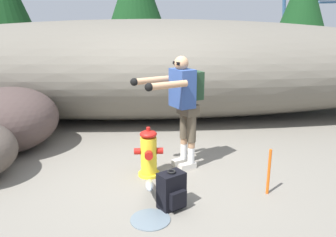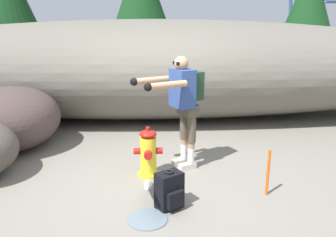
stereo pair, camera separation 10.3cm
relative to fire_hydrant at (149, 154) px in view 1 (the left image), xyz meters
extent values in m
cube|color=slate|center=(0.12, 0.00, -0.35)|extent=(56.00, 56.00, 0.04)
ellipsoid|color=#666056|center=(0.12, 3.19, 0.75)|extent=(14.81, 3.20, 2.16)
cylinder|color=yellow|center=(0.00, 0.00, -0.31)|extent=(0.31, 0.31, 0.04)
cylinder|color=yellow|center=(0.00, 0.00, -0.02)|extent=(0.23, 0.23, 0.53)
ellipsoid|color=red|center=(0.00, 0.00, 0.29)|extent=(0.24, 0.24, 0.10)
cylinder|color=red|center=(0.00, 0.00, 0.36)|extent=(0.06, 0.06, 0.05)
cylinder|color=red|center=(-0.16, 0.00, 0.04)|extent=(0.09, 0.09, 0.09)
cylinder|color=red|center=(0.16, 0.00, 0.04)|extent=(0.09, 0.09, 0.09)
cylinder|color=red|center=(0.00, -0.15, 0.04)|extent=(0.11, 0.09, 0.11)
ellipsoid|color=silver|center=(0.00, -0.66, -0.15)|extent=(0.10, 1.03, 0.47)
cylinder|color=slate|center=(0.00, -1.16, -0.32)|extent=(0.45, 0.45, 0.01)
cube|color=beige|center=(0.57, 0.18, -0.28)|extent=(0.28, 0.21, 0.09)
cylinder|color=white|center=(0.63, 0.20, -0.12)|extent=(0.10, 0.10, 0.24)
cylinder|color=tan|center=(0.63, 0.20, 0.05)|extent=(0.10, 0.10, 0.09)
cylinder|color=brown|center=(0.63, 0.20, 0.30)|extent=(0.13, 0.13, 0.42)
cube|color=beige|center=(0.48, 0.36, -0.28)|extent=(0.28, 0.21, 0.09)
cylinder|color=white|center=(0.54, 0.38, -0.12)|extent=(0.10, 0.10, 0.24)
cylinder|color=tan|center=(0.54, 0.38, 0.05)|extent=(0.10, 0.10, 0.09)
cylinder|color=brown|center=(0.54, 0.38, 0.30)|extent=(0.13, 0.13, 0.42)
cube|color=brown|center=(0.58, 0.29, 0.56)|extent=(0.32, 0.38, 0.16)
cube|color=#2D4784|center=(0.49, 0.25, 0.88)|extent=(0.38, 0.43, 0.54)
cube|color=#1E3823|center=(0.67, 0.34, 0.91)|extent=(0.27, 0.32, 0.40)
sphere|color=tan|center=(0.47, 0.24, 1.23)|extent=(0.20, 0.20, 0.20)
cube|color=black|center=(0.40, 0.20, 1.24)|extent=(0.08, 0.14, 0.04)
cylinder|color=tan|center=(0.26, -0.11, 0.99)|extent=(0.56, 0.34, 0.09)
sphere|color=black|center=(0.01, -0.23, 0.99)|extent=(0.11, 0.11, 0.11)
cylinder|color=tan|center=(0.06, 0.28, 0.99)|extent=(0.56, 0.34, 0.09)
sphere|color=black|center=(-0.18, 0.16, 0.99)|extent=(0.11, 0.11, 0.11)
cube|color=black|center=(0.25, -0.90, -0.11)|extent=(0.36, 0.33, 0.44)
cube|color=black|center=(0.32, -1.01, -0.17)|extent=(0.21, 0.16, 0.20)
torus|color=black|center=(0.25, -0.90, 0.13)|extent=(0.10, 0.10, 0.02)
cube|color=black|center=(0.26, -0.76, -0.11)|extent=(0.06, 0.05, 0.37)
cube|color=black|center=(0.12, -0.84, -0.11)|extent=(0.06, 0.05, 0.37)
ellipsoid|color=#463835|center=(-2.31, 1.16, 0.21)|extent=(2.19, 2.24, 1.07)
cylinder|color=#47331E|center=(-4.48, 6.85, 0.30)|extent=(0.30, 0.30, 1.26)
cylinder|color=#47331E|center=(-0.30, 7.98, 0.56)|extent=(0.24, 0.24, 1.77)
cylinder|color=#47331E|center=(5.29, 7.35, 0.34)|extent=(0.23, 0.23, 1.33)
cone|color=#143D19|center=(5.29, 7.35, 2.36)|extent=(1.89, 1.89, 2.72)
cylinder|color=#386089|center=(6.51, 12.13, 2.59)|extent=(0.98, 0.98, 5.87)
torus|color=#386089|center=(7.86, 10.78, 2.59)|extent=(2.91, 2.91, 0.10)
cylinder|color=#E55914|center=(1.50, -0.64, -0.03)|extent=(0.04, 0.04, 0.60)
camera|label=1|loc=(-0.03, -4.55, 1.81)|focal=37.14mm
camera|label=2|loc=(0.08, -4.56, 1.81)|focal=37.14mm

